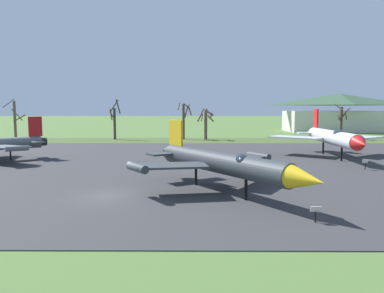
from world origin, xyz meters
name	(u,v)px	position (x,y,z in m)	size (l,w,h in m)	color
ground_plane	(110,197)	(0.00, 0.00, 0.00)	(600.00, 600.00, 0.00)	#4C6B33
asphalt_apron	(141,164)	(0.00, 14.37, 0.03)	(84.71, 47.90, 0.05)	#333335
grass_verge_strip	(164,140)	(0.00, 44.32, 0.03)	(144.71, 12.00, 0.06)	#415327
jet_fighter_front_right	(222,163)	(7.59, 1.01, 2.18)	(11.86, 14.39, 4.98)	#33383D
info_placard_front_right	(315,213)	(11.94, -5.74, 0.57)	(0.53, 0.25, 0.92)	black
jet_fighter_rear_center	(333,137)	(22.43, 20.04, 2.51)	(14.81, 17.57, 5.91)	silver
info_placard_rear_center	(365,164)	(22.19, 10.85, 0.66)	(0.58, 0.44, 1.04)	black
bare_tree_far_left	(15,119)	(-29.85, 48.21, 3.99)	(3.58, 3.42, 7.97)	brown
bare_tree_left_of_center	(115,120)	(-9.74, 46.49, 3.76)	(2.18, 2.18, 7.82)	#42382D
bare_tree_center	(184,119)	(3.69, 47.17, 4.06)	(2.73, 2.87, 7.18)	brown
bare_tree_right_of_center	(206,122)	(7.90, 46.66, 3.50)	(3.35, 3.31, 6.07)	brown
bare_tree_far_right	(341,121)	(34.43, 47.71, 3.65)	(3.13, 3.11, 6.96)	#42382D
visitor_building	(339,113)	(44.07, 73.47, 4.92)	(28.52, 13.47, 10.00)	beige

